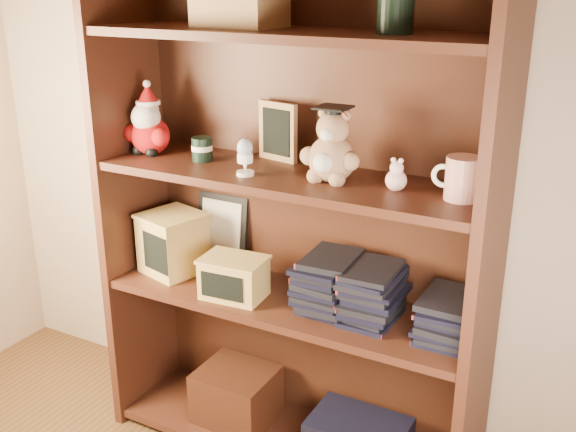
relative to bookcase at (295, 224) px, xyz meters
The scene contains 16 objects.
bookcase is the anchor object (origin of this frame).
shelf_lower 0.25m from the bookcase, 87.06° to the right, with size 1.14×0.33×0.02m.
shelf_upper 0.17m from the bookcase, 87.06° to the right, with size 1.14×0.33×0.02m.
santa_plush 0.56m from the bookcase, behind, with size 0.17×0.12×0.24m.
teachers_tin 0.37m from the bookcase, behind, with size 0.07×0.07×0.07m.
chalkboard_plaque 0.28m from the bookcase, 145.85° to the left, with size 0.14×0.09×0.18m.
egg_cup 0.28m from the bookcase, 127.05° to the right, with size 0.05×0.05×0.11m.
grad_teddy_bear 0.29m from the bookcase, 22.03° to the right, with size 0.17×0.15×0.21m.
pink_figurine 0.39m from the bookcase, ahead, with size 0.06×0.06×0.09m.
teacher_mug 0.55m from the bookcase, ahead, with size 0.13×0.09×0.11m.
certificate_frame 0.36m from the bookcase, 165.00° to the left, with size 0.19×0.05×0.24m.
treats_box 0.45m from the bookcase, behind, with size 0.23×0.23×0.20m.
pencils_box 0.25m from the bookcase, 142.29° to the right, with size 0.21×0.16×0.13m.
book_stack_left 0.20m from the bookcase, 21.11° to the right, with size 0.14×0.20×0.16m.
book_stack_mid 0.32m from the bookcase, 10.36° to the right, with size 0.14×0.20×0.16m.
book_stack_right 0.53m from the bookcase, ahead, with size 0.14×0.20×0.13m.
Camera 1 is at (0.74, -0.33, 1.49)m, focal length 42.00 mm.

